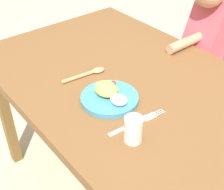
% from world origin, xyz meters
% --- Properties ---
extents(dining_table, '(1.39, 0.88, 0.75)m').
position_xyz_m(dining_table, '(0.00, 0.00, 0.68)').
color(dining_table, brown).
rests_on(dining_table, ground_plane).
extents(plate, '(0.22, 0.22, 0.07)m').
position_xyz_m(plate, '(0.04, -0.15, 0.77)').
color(plate, teal).
rests_on(plate, dining_table).
extents(fork, '(0.04, 0.24, 0.01)m').
position_xyz_m(fork, '(0.21, -0.16, 0.75)').
color(fork, silver).
rests_on(fork, dining_table).
extents(spoon, '(0.05, 0.20, 0.02)m').
position_xyz_m(spoon, '(-0.15, -0.11, 0.76)').
color(spoon, tan).
rests_on(spoon, dining_table).
extents(drinking_cup, '(0.06, 0.06, 0.09)m').
position_xyz_m(drinking_cup, '(0.26, -0.23, 0.80)').
color(drinking_cup, silver).
rests_on(drinking_cup, dining_table).
extents(person, '(0.19, 0.42, 1.07)m').
position_xyz_m(person, '(-0.06, 0.59, 0.56)').
color(person, '#424970').
rests_on(person, ground_plane).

